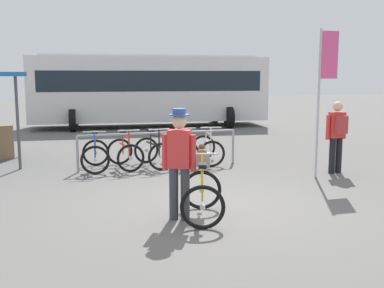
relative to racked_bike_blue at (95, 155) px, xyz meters
The scene contains 12 objects.
ground_plane 4.02m from the racked_bike_blue, 64.93° to the right, with size 80.00×80.00×0.00m, color #605E5B.
bike_rack_rail 1.55m from the racked_bike_blue, ahead, with size 3.91×0.19×0.88m.
racked_bike_blue is the anchor object (origin of this frame).
racked_bike_red 0.70m from the racked_bike_blue, ahead, with size 0.80×1.16×0.97m.
racked_bike_black 1.40m from the racked_bike_blue, ahead, with size 0.84×1.20×0.97m.
racked_bike_orange 2.10m from the racked_bike_blue, ahead, with size 0.71×1.14×0.98m.
racked_bike_white 2.80m from the racked_bike_blue, ahead, with size 0.75×1.16×0.98m.
featured_bicycle 4.36m from the racked_bike_blue, 71.38° to the right, with size 0.93×1.25×1.09m.
person_with_featured_bike 4.36m from the racked_bike_blue, 76.53° to the right, with size 0.48×0.33×1.72m.
pedestrian_with_backpack 5.61m from the racked_bike_blue, 19.15° to the right, with size 0.53×0.35×1.64m.
bus_distant 9.53m from the racked_bike_blue, 71.88° to the left, with size 10.14×3.84×3.08m.
banner_flag 5.51m from the racked_bike_blue, 23.89° to the right, with size 0.45×0.05×3.20m.
Camera 1 is at (-2.32, -7.22, 2.21)m, focal length 42.75 mm.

